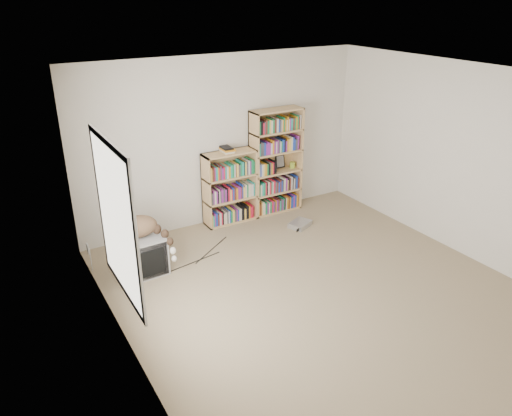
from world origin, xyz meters
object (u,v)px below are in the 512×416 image
bookcase_short (229,190)px  crt_tv (141,255)px  bookcase_tall (275,164)px  dvd_player (300,224)px  cat (142,230)px

bookcase_short → crt_tv: bearing=-154.7°
bookcase_tall → bookcase_short: bookcase_tall is taller
bookcase_tall → dvd_player: bookcase_tall is taller
crt_tv → cat: (0.05, -0.02, 0.35)m
bookcase_tall → dvd_player: size_ratio=4.92×
crt_tv → bookcase_short: bearing=22.6°
cat → bookcase_short: 1.82m
bookcase_short → cat: bearing=-153.4°
bookcase_short → dvd_player: bearing=-41.5°
crt_tv → dvd_player: bearing=-1.2°
bookcase_tall → bookcase_short: bearing=179.9°
crt_tv → bookcase_tall: bookcase_tall is taller
cat → bookcase_tall: (2.45, 0.81, 0.21)m
cat → dvd_player: bearing=7.2°
cat → dvd_player: (2.45, 0.09, -0.55)m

